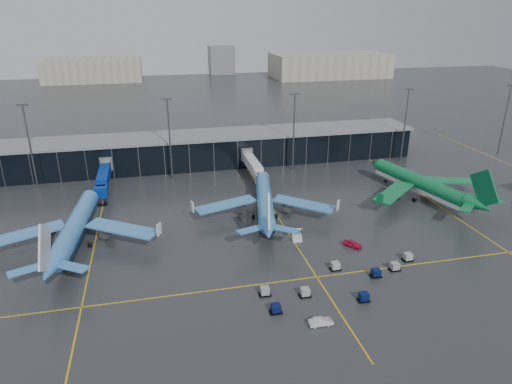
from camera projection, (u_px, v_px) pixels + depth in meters
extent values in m
plane|color=#282B2D|center=(252.00, 247.00, 103.28)|extent=(600.00, 600.00, 0.00)
cube|color=black|center=(214.00, 150.00, 157.50)|extent=(140.00, 16.00, 10.00)
cube|color=slate|center=(213.00, 135.00, 155.52)|extent=(142.00, 17.00, 0.80)
cylinder|color=#595B60|center=(106.00, 164.00, 142.48)|extent=(4.00, 4.00, 4.00)
cube|color=navy|center=(103.00, 181.00, 130.57)|extent=(3.00, 24.00, 3.00)
cylinder|color=#595B60|center=(102.00, 201.00, 124.94)|extent=(1.00, 1.00, 2.60)
cylinder|color=#595B60|center=(247.00, 154.00, 151.80)|extent=(4.00, 4.00, 4.00)
cube|color=silver|center=(256.00, 169.00, 139.89)|extent=(3.00, 24.00, 3.00)
cylinder|color=#595B60|center=(262.00, 188.00, 134.26)|extent=(1.00, 1.00, 2.60)
cylinder|color=#595B60|center=(30.00, 148.00, 132.45)|extent=(0.50, 0.50, 25.00)
cube|color=#595B60|center=(22.00, 105.00, 127.72)|extent=(3.00, 0.40, 0.60)
cylinder|color=#595B60|center=(170.00, 140.00, 140.74)|extent=(0.50, 0.50, 25.00)
cube|color=#595B60|center=(167.00, 99.00, 136.01)|extent=(3.00, 0.40, 0.60)
cylinder|color=#595B60|center=(294.00, 133.00, 149.03)|extent=(0.50, 0.50, 25.00)
cube|color=#595B60|center=(295.00, 94.00, 144.29)|extent=(3.00, 0.40, 0.60)
cylinder|color=#595B60|center=(405.00, 126.00, 157.31)|extent=(0.50, 0.50, 25.00)
cube|color=#595B60|center=(409.00, 89.00, 152.58)|extent=(3.00, 0.40, 0.60)
cylinder|color=#595B60|center=(504.00, 121.00, 165.60)|extent=(0.50, 0.50, 25.00)
cube|color=#595B60|center=(512.00, 85.00, 160.87)|extent=(3.00, 0.40, 0.60)
cube|color=#B2AD99|center=(329.00, 65.00, 359.96)|extent=(90.00, 42.00, 18.00)
cube|color=#B2AD99|center=(93.00, 70.00, 341.14)|extent=(70.00, 38.00, 16.00)
cube|color=#B2AD99|center=(221.00, 60.00, 378.83)|extent=(20.00, 20.00, 22.00)
cube|color=gold|center=(99.00, 225.00, 114.11)|extent=(0.30, 120.00, 0.02)
cube|color=gold|center=(272.00, 208.00, 123.44)|extent=(0.30, 120.00, 0.02)
cube|color=gold|center=(422.00, 194.00, 132.76)|extent=(0.30, 120.00, 0.02)
cube|color=gold|center=(317.00, 277.00, 91.78)|extent=(220.00, 0.30, 0.02)
cube|color=black|center=(335.00, 269.00, 94.30)|extent=(2.20, 1.50, 0.36)
cube|color=#9A9CA2|center=(335.00, 266.00, 94.02)|extent=(1.60, 1.50, 1.50)
cube|color=black|center=(376.00, 276.00, 91.83)|extent=(2.20, 1.50, 0.36)
cube|color=#04113D|center=(376.00, 273.00, 91.55)|extent=(1.60, 1.50, 1.50)
cube|color=black|center=(394.00, 269.00, 94.15)|extent=(2.20, 1.50, 0.36)
cube|color=gray|center=(395.00, 266.00, 93.86)|extent=(1.60, 1.50, 1.50)
cube|color=black|center=(407.00, 260.00, 97.77)|extent=(2.20, 1.50, 0.36)
cube|color=#919599|center=(408.00, 257.00, 97.48)|extent=(1.60, 1.50, 1.50)
cube|color=black|center=(276.00, 312.00, 80.93)|extent=(2.20, 1.50, 0.36)
cube|color=#040C38|center=(276.00, 308.00, 80.65)|extent=(1.60, 1.50, 1.50)
cube|color=black|center=(305.00, 295.00, 85.58)|extent=(2.20, 1.50, 0.36)
cube|color=gray|center=(305.00, 292.00, 85.29)|extent=(1.60, 1.50, 1.50)
cube|color=black|center=(265.00, 294.00, 85.91)|extent=(2.20, 1.50, 0.36)
cube|color=gray|center=(265.00, 291.00, 85.62)|extent=(1.60, 1.50, 1.50)
cube|color=black|center=(363.00, 300.00, 84.17)|extent=(2.20, 1.50, 0.36)
cube|color=#051040|center=(364.00, 297.00, 83.89)|extent=(1.60, 1.50, 1.50)
cube|color=white|center=(297.00, 238.00, 106.75)|extent=(2.89, 3.63, 0.80)
cube|color=white|center=(297.00, 230.00, 106.04)|extent=(2.22, 3.13, 2.29)
imported|color=#B90E34|center=(353.00, 244.00, 103.18)|extent=(4.14, 4.38, 1.47)
imported|color=silver|center=(321.00, 322.00, 77.59)|extent=(4.22, 1.49, 1.39)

